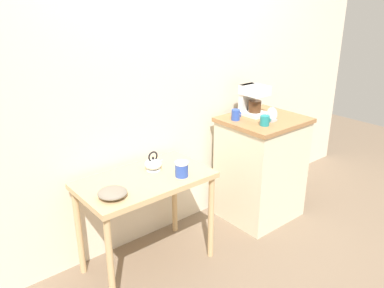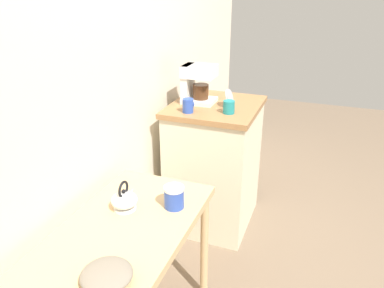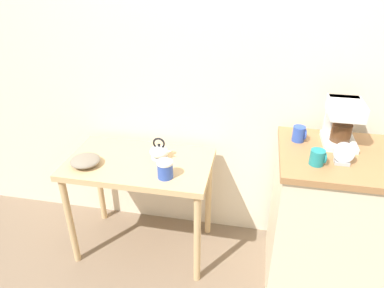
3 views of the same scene
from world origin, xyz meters
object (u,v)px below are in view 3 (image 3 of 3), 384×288
teakettle (160,151)px  mug_blue (299,134)px  canister_enamel (165,169)px  bowl_stoneware (85,161)px  coffee_maker (342,120)px  mug_dark_teal (318,157)px  table_clock (343,155)px

teakettle → mug_blue: mug_blue is taller
canister_enamel → bowl_stoneware: bearing=176.3°
coffee_maker → mug_dark_teal: 0.33m
mug_dark_teal → mug_blue: bearing=106.8°
bowl_stoneware → teakettle: teakettle is taller
bowl_stoneware → teakettle: bearing=22.3°
canister_enamel → mug_blue: mug_blue is taller
canister_enamel → mug_dark_teal: (0.83, -0.03, 0.20)m
mug_blue → mug_dark_teal: 0.26m
teakettle → mug_dark_teal: size_ratio=1.85×
table_clock → coffee_maker: bearing=85.8°
mug_blue → table_clock: 0.30m
teakettle → table_clock: size_ratio=1.27×
mug_dark_teal → canister_enamel: bearing=177.8°
bowl_stoneware → teakettle: (0.43, 0.18, 0.01)m
bowl_stoneware → canister_enamel: size_ratio=1.72×
mug_blue → teakettle: bearing=-179.5°
bowl_stoneware → canister_enamel: bearing=-3.7°
teakettle → canister_enamel: (0.09, -0.21, 0.01)m
teakettle → mug_dark_teal: (0.92, -0.24, 0.20)m
coffee_maker → table_clock: coffee_maker is taller
coffee_maker → mug_blue: bearing=-173.7°
bowl_stoneware → canister_enamel: 0.53m
teakettle → coffee_maker: size_ratio=0.59×
mug_dark_teal → bowl_stoneware: bearing=177.2°
bowl_stoneware → teakettle: size_ratio=1.23×
coffee_maker → mug_dark_teal: (-0.15, -0.28, -0.10)m
coffee_maker → bowl_stoneware: bearing=-172.0°
mug_blue → canister_enamel: bearing=-163.7°
teakettle → mug_blue: (0.85, 0.01, 0.21)m
canister_enamel → coffee_maker: 1.05m
bowl_stoneware → mug_blue: size_ratio=2.07×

